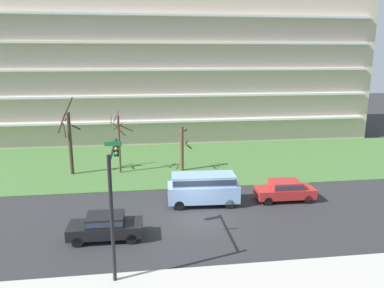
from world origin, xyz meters
name	(u,v)px	position (x,y,z in m)	size (l,w,h in m)	color
ground	(197,219)	(0.00, 0.00, 0.00)	(160.00, 160.00, 0.00)	#2D2D30
grass_lawn_strip	(177,162)	(0.00, 14.00, 0.04)	(80.00, 16.00, 0.08)	#477238
apartment_building	(166,68)	(0.00, 28.94, 9.19)	(51.71, 14.85, 18.39)	beige
tree_far_left	(70,139)	(-10.11, 11.29, 3.38)	(1.92, 1.88, 7.14)	#423023
tree_left	(119,141)	(-5.67, 11.06, 3.16)	(2.05, 1.96, 5.91)	brown
tree_center	(183,148)	(0.23, 11.04, 2.28)	(1.33, 1.63, 4.34)	brown
sedan_black_near_left	(106,226)	(-5.85, -2.00, 0.87)	(4.42, 1.86, 1.57)	black
sedan_red_center_left	(285,190)	(7.11, 2.50, 0.87)	(4.44, 1.89, 1.57)	#B22828
van_blue_near_right	(203,187)	(0.82, 2.50, 1.40)	(5.29, 2.26, 2.36)	#8CB2E0
traffic_signal_mast	(113,185)	(-5.03, -4.87, 4.41)	(0.90, 5.23, 6.45)	black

